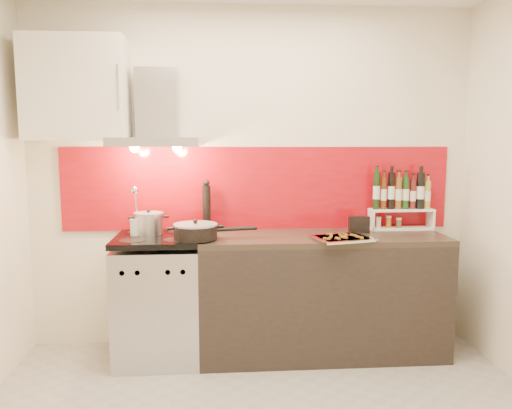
{
  "coord_description": "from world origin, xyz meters",
  "views": [
    {
      "loc": [
        -0.25,
        -2.46,
        1.6
      ],
      "look_at": [
        0.0,
        0.95,
        1.15
      ],
      "focal_mm": 35.0,
      "sensor_mm": 36.0,
      "label": 1
    }
  ],
  "objects": [
    {
      "name": "stock_pot",
      "position": [
        -0.77,
        1.18,
        0.99
      ],
      "size": [
        0.21,
        0.21,
        0.18
      ],
      "color": "#B7B7BA",
      "rests_on": "range_stove"
    },
    {
      "name": "utensil_jar",
      "position": [
        -0.86,
        1.13,
        1.01
      ],
      "size": [
        0.08,
        0.12,
        0.37
      ],
      "color": "silver",
      "rests_on": "range_stove"
    },
    {
      "name": "baking_tray",
      "position": [
        0.6,
        0.9,
        0.92
      ],
      "size": [
        0.45,
        0.38,
        0.03
      ],
      "color": "silver",
      "rests_on": "counter"
    },
    {
      "name": "caddy_box",
      "position": [
        0.79,
        1.16,
        0.96
      ],
      "size": [
        0.16,
        0.08,
        0.13
      ],
      "primitive_type": "cube",
      "rotation": [
        0.0,
        0.0,
        -0.09
      ],
      "color": "black",
      "rests_on": "counter"
    },
    {
      "name": "backsplash",
      "position": [
        0.05,
        1.39,
        1.22
      ],
      "size": [
        3.0,
        0.02,
        0.64
      ],
      "primitive_type": "cube",
      "color": "#A00808",
      "rests_on": "back_wall"
    },
    {
      "name": "upper_cabinet",
      "position": [
        -1.25,
        1.22,
        1.95
      ],
      "size": [
        0.7,
        0.35,
        0.72
      ],
      "primitive_type": "cube",
      "color": "silver",
      "rests_on": "back_wall"
    },
    {
      "name": "range_hood",
      "position": [
        -0.7,
        1.24,
        1.74
      ],
      "size": [
        0.62,
        0.5,
        0.61
      ],
      "color": "#B7B7BA",
      "rests_on": "back_wall"
    },
    {
      "name": "pepper_mill",
      "position": [
        -0.35,
        1.31,
        1.09
      ],
      "size": [
        0.06,
        0.06,
        0.4
      ],
      "color": "black",
      "rests_on": "counter"
    },
    {
      "name": "counter",
      "position": [
        0.5,
        1.1,
        0.45
      ],
      "size": [
        1.8,
        0.6,
        0.9
      ],
      "color": "black",
      "rests_on": "ground"
    },
    {
      "name": "saute_pan",
      "position": [
        -0.41,
        0.97,
        0.96
      ],
      "size": [
        0.59,
        0.31,
        0.14
      ],
      "color": "black",
      "rests_on": "range_stove"
    },
    {
      "name": "range_stove",
      "position": [
        -0.7,
        1.1,
        0.44
      ],
      "size": [
        0.6,
        0.6,
        0.91
      ],
      "color": "#B7B7BA",
      "rests_on": "ground"
    },
    {
      "name": "back_wall",
      "position": [
        0.0,
        1.4,
        1.3
      ],
      "size": [
        3.4,
        0.02,
        2.6
      ],
      "primitive_type": "cube",
      "color": "silver",
      "rests_on": "ground"
    },
    {
      "name": "step_shelf",
      "position": [
        1.16,
        1.28,
        1.12
      ],
      "size": [
        0.5,
        0.14,
        0.45
      ],
      "color": "white",
      "rests_on": "counter"
    }
  ]
}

